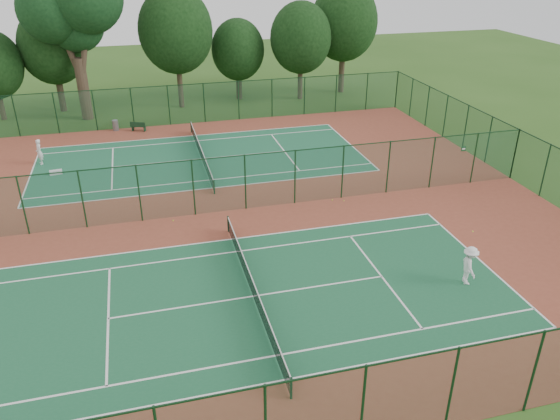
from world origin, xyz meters
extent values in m
plane|color=#2E531A|center=(0.00, 0.00, 0.00)|extent=(120.00, 120.00, 0.00)
cube|color=brown|center=(0.00, 0.00, 0.01)|extent=(40.00, 36.00, 0.01)
cube|color=#1C5A37|center=(0.00, -9.00, 0.01)|extent=(23.77, 10.97, 0.01)
cube|color=#1E603E|center=(0.00, 9.00, 0.01)|extent=(23.77, 10.97, 0.01)
cube|color=#194C33|center=(0.00, 18.00, 1.75)|extent=(40.00, 0.02, 3.50)
cube|color=#12331A|center=(0.00, 18.00, 3.46)|extent=(40.00, 0.05, 0.05)
cube|color=#174529|center=(0.00, -18.00, 1.75)|extent=(40.00, 0.02, 3.50)
cube|color=#13341B|center=(0.00, -18.00, 3.46)|extent=(40.00, 0.05, 0.05)
cube|color=#194C30|center=(20.00, 0.00, 1.75)|extent=(0.02, 36.00, 3.50)
cube|color=#143720|center=(20.00, 0.00, 3.46)|extent=(0.05, 36.00, 0.05)
cube|color=#1B5136|center=(0.00, 0.00, 1.75)|extent=(40.00, 0.02, 3.50)
cube|color=#163D1E|center=(0.00, 0.00, 3.46)|extent=(40.00, 0.05, 0.05)
cylinder|color=#12321E|center=(0.00, -15.40, 0.49)|extent=(0.10, 0.10, 0.97)
cylinder|color=#12321E|center=(0.00, -2.60, 0.49)|extent=(0.10, 0.10, 0.97)
cube|color=black|center=(0.00, -9.00, 0.48)|extent=(0.02, 12.80, 0.85)
cube|color=silver|center=(0.00, -9.00, 0.92)|extent=(0.04, 12.80, 0.06)
cylinder|color=#13351C|center=(0.00, 2.60, 0.49)|extent=(0.10, 0.10, 0.97)
cylinder|color=#13351C|center=(0.00, 15.40, 0.49)|extent=(0.10, 0.10, 0.97)
cube|color=black|center=(0.00, 9.00, 0.48)|extent=(0.02, 12.80, 0.85)
cube|color=silver|center=(0.00, 9.00, 0.92)|extent=(0.04, 12.80, 0.06)
imported|color=white|center=(10.07, -10.53, 0.99)|extent=(0.98, 1.38, 1.94)
imported|color=white|center=(-11.38, 10.99, 0.94)|extent=(0.65, 0.78, 1.84)
cylinder|color=slate|center=(-6.17, 17.60, 0.46)|extent=(0.54, 0.54, 0.90)
cube|color=black|center=(-4.77, 17.16, 0.21)|extent=(0.21, 0.35, 0.40)
cube|color=black|center=(-3.79, 16.74, 0.21)|extent=(0.21, 0.35, 0.40)
cube|color=black|center=(-4.28, 16.95, 0.43)|extent=(1.37, 0.87, 0.04)
cube|color=black|center=(-4.35, 16.79, 0.63)|extent=(1.24, 0.57, 0.40)
cube|color=silver|center=(-10.17, 8.63, 0.17)|extent=(0.86, 0.41, 0.31)
sphere|color=#D0ED37|center=(7.00, -0.28, 0.05)|extent=(0.07, 0.07, 0.07)
sphere|color=#C5D130|center=(7.66, -0.56, 0.04)|extent=(0.07, 0.07, 0.07)
sphere|color=#C5E134|center=(-2.90, -0.54, 0.05)|extent=(0.07, 0.07, 0.07)
cylinder|color=#3E2E21|center=(-8.65, 21.80, 2.71)|extent=(0.99, 0.99, 5.42)
cylinder|color=#3E2E21|center=(-9.47, 22.07, 6.78)|extent=(1.84, 0.54, 5.39)
cylinder|color=#3E2E21|center=(-7.84, 21.62, 7.05)|extent=(1.72, 0.51, 5.85)
sphere|color=black|center=(-10.10, 22.07, 9.49)|extent=(5.78, 5.78, 5.78)
sphere|color=black|center=(-8.47, 22.52, 8.13)|extent=(4.70, 4.70, 4.70)
camera|label=1|loc=(-4.07, -29.23, 14.76)|focal=35.00mm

